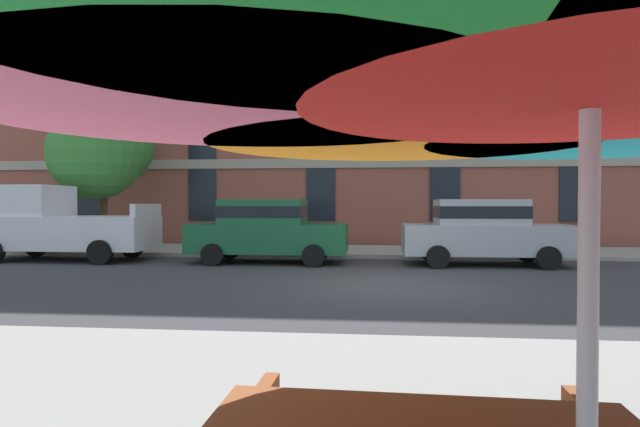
% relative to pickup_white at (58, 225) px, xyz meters
% --- Properties ---
extents(ground_plane, '(120.00, 120.00, 0.00)m').
position_rel_pickup_white_xyz_m(ground_plane, '(9.58, -3.70, -1.03)').
color(ground_plane, '#38383A').
extents(sidewalk_far, '(56.00, 3.60, 0.12)m').
position_rel_pickup_white_xyz_m(sidewalk_far, '(9.58, 3.10, -0.97)').
color(sidewalk_far, '#9E998E').
rests_on(sidewalk_far, ground).
extents(apartment_building, '(37.17, 12.08, 19.20)m').
position_rel_pickup_white_xyz_m(apartment_building, '(9.58, 11.29, 8.57)').
color(apartment_building, '#934C3D').
rests_on(apartment_building, ground).
extents(pickup_white, '(5.10, 2.12, 2.20)m').
position_rel_pickup_white_xyz_m(pickup_white, '(0.00, 0.00, 0.00)').
color(pickup_white, silver).
rests_on(pickup_white, ground).
extents(sedan_green, '(4.40, 1.98, 1.78)m').
position_rel_pickup_white_xyz_m(sedan_green, '(6.24, -0.00, -0.08)').
color(sedan_green, '#195933').
rests_on(sedan_green, ground).
extents(sedan_silver, '(4.40, 1.98, 1.78)m').
position_rel_pickup_white_xyz_m(sedan_silver, '(12.18, -0.00, -0.08)').
color(sedan_silver, '#A8AAB2').
rests_on(sedan_silver, ground).
extents(street_tree_left, '(3.36, 3.66, 5.46)m').
position_rel_pickup_white_xyz_m(street_tree_left, '(-0.07, 2.66, 2.59)').
color(street_tree_left, '#4C3823').
rests_on(street_tree_left, ground).
extents(patio_umbrella, '(3.90, 3.62, 2.42)m').
position_rel_pickup_white_xyz_m(patio_umbrella, '(9.80, -12.70, 1.12)').
color(patio_umbrella, silver).
rests_on(patio_umbrella, ground).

